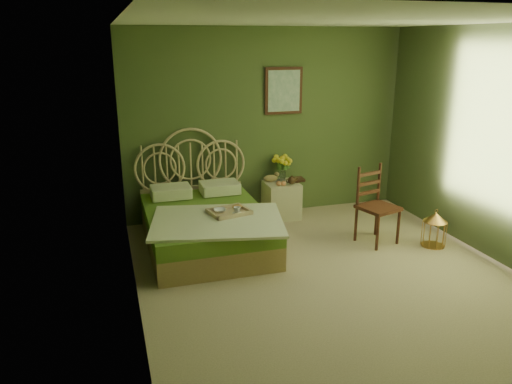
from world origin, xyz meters
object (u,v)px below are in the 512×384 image
object	(u,v)px
bed	(205,223)
birdcage	(434,230)
nightstand	(281,193)
chair	(375,200)

from	to	relation	value
bed	birdcage	xyz separation A→B (m)	(2.66, -0.84, -0.08)
bed	birdcage	bearing A→B (deg)	-17.43
nightstand	chair	xyz separation A→B (m)	(0.82, -1.16, 0.19)
bed	nightstand	xyz separation A→B (m)	(1.24, 0.71, 0.06)
bed	chair	bearing A→B (deg)	-12.45
chair	birdcage	world-z (taller)	chair
birdcage	nightstand	bearing A→B (deg)	132.77
nightstand	birdcage	bearing A→B (deg)	-47.23
bed	nightstand	size ratio (longest dim) A/B	2.23
chair	birdcage	size ratio (longest dim) A/B	2.24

